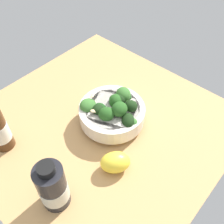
% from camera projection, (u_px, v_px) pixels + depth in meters
% --- Properties ---
extents(ground_plane, '(0.64, 0.64, 0.04)m').
position_uv_depth(ground_plane, '(99.00, 129.00, 0.72)').
color(ground_plane, tan).
extents(bowl_of_broccoli, '(0.18, 0.17, 0.10)m').
position_uv_depth(bowl_of_broccoli, '(113.00, 112.00, 0.69)').
color(bowl_of_broccoli, silver).
rests_on(bowl_of_broccoli, ground_plane).
extents(lemon_wedge, '(0.08, 0.09, 0.05)m').
position_uv_depth(lemon_wedge, '(115.00, 162.00, 0.60)').
color(lemon_wedge, yellow).
rests_on(lemon_wedge, ground_plane).
extents(bottle_short, '(0.06, 0.06, 0.14)m').
position_uv_depth(bottle_short, '(53.00, 187.00, 0.52)').
color(bottle_short, black).
rests_on(bottle_short, ground_plane).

